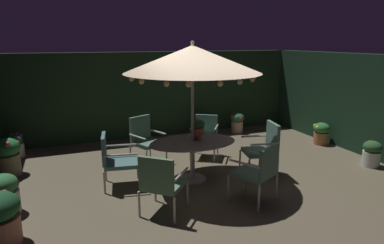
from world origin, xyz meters
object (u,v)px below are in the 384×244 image
(patio_chair_northeast, at_px, (264,146))
(patio_chair_east, at_px, (205,132))
(patio_chair_southeast, at_px, (145,137))
(centerpiece_planter, at_px, (197,127))
(potted_plant_right_near, at_px, (237,122))
(potted_plant_right_far, at_px, (321,132))
(patio_chair_north, at_px, (259,169))
(potted_plant_back_center, at_px, (204,124))
(patio_umbrella, at_px, (192,59))
(potted_plant_back_right, at_px, (7,156))
(patio_chair_south, at_px, (115,158))
(patio_chair_southwest, at_px, (161,181))
(potted_plant_front_corner, at_px, (4,194))
(potted_plant_left_far, at_px, (15,145))
(patio_dining_table, at_px, (192,148))
(potted_plant_left_near, at_px, (372,153))

(patio_chair_northeast, xyz_separation_m, patio_chair_east, (-0.62, 1.44, -0.04))
(patio_chair_southeast, bearing_deg, patio_chair_east, -4.63)
(centerpiece_planter, distance_m, potted_plant_right_near, 3.56)
(patio_chair_east, height_order, potted_plant_right_far, patio_chair_east)
(patio_chair_north, bearing_deg, potted_plant_back_center, 79.04)
(patio_chair_north, xyz_separation_m, patio_chair_southeast, (-1.25, 2.53, -0.02))
(centerpiece_planter, relative_size, patio_chair_northeast, 0.40)
(patio_umbrella, xyz_separation_m, potted_plant_back_right, (-3.29, 1.55, -1.86))
(patio_chair_east, relative_size, patio_chair_south, 0.95)
(patio_chair_east, relative_size, patio_chair_southwest, 0.96)
(potted_plant_front_corner, relative_size, potted_plant_back_center, 1.06)
(centerpiece_planter, xyz_separation_m, potted_plant_right_far, (3.75, 0.87, -0.70))
(patio_chair_northeast, relative_size, patio_chair_southwest, 1.08)
(potted_plant_left_far, bearing_deg, potted_plant_back_right, -91.03)
(potted_plant_left_far, bearing_deg, patio_chair_east, -20.24)
(patio_umbrella, bearing_deg, patio_chair_south, 170.69)
(patio_umbrella, relative_size, patio_chair_southwest, 2.67)
(patio_dining_table, bearing_deg, potted_plant_front_corner, -176.84)
(potted_plant_left_near, bearing_deg, patio_umbrella, 169.69)
(potted_plant_left_near, bearing_deg, potted_plant_left_far, 154.57)
(patio_chair_northeast, relative_size, potted_plant_left_near, 1.90)
(patio_chair_east, bearing_deg, patio_chair_north, -92.74)
(patio_chair_southeast, distance_m, potted_plant_right_near, 3.34)
(patio_chair_east, xyz_separation_m, potted_plant_left_near, (3.00, -1.85, -0.26))
(patio_dining_table, bearing_deg, potted_plant_back_center, 62.83)
(patio_chair_southeast, xyz_separation_m, potted_plant_back_center, (2.03, 1.51, -0.25))
(centerpiece_planter, relative_size, potted_plant_front_corner, 0.65)
(patio_chair_northeast, bearing_deg, patio_dining_table, 168.84)
(patio_chair_east, bearing_deg, patio_chair_southwest, -126.92)
(potted_plant_front_corner, height_order, potted_plant_right_near, potted_plant_front_corner)
(potted_plant_left_far, bearing_deg, potted_plant_left_near, -25.43)
(centerpiece_planter, bearing_deg, patio_chair_east, 59.95)
(patio_chair_south, xyz_separation_m, potted_plant_back_right, (-1.89, 1.32, -0.15))
(patio_chair_north, distance_m, potted_plant_right_near, 4.33)
(patio_chair_southeast, height_order, potted_plant_front_corner, patio_chair_southeast)
(patio_umbrella, relative_size, potted_plant_left_far, 4.79)
(patio_umbrella, bearing_deg, patio_chair_southwest, -130.62)
(patio_dining_table, height_order, patio_chair_northeast, patio_chair_northeast)
(potted_plant_left_far, bearing_deg, patio_chair_southeast, -27.27)
(patio_umbrella, xyz_separation_m, potted_plant_front_corner, (-3.12, -0.17, -1.93))
(patio_chair_southeast, relative_size, potted_plant_back_right, 1.35)
(potted_plant_left_near, bearing_deg, potted_plant_front_corner, 175.75)
(patio_dining_table, xyz_separation_m, patio_chair_east, (0.77, 1.17, -0.08))
(patio_umbrella, height_order, patio_chair_south, patio_umbrella)
(potted_plant_left_far, distance_m, potted_plant_right_near, 5.69)
(patio_chair_east, bearing_deg, potted_plant_right_near, 42.51)
(potted_plant_left_near, bearing_deg, patio_chair_northeast, 170.20)
(patio_dining_table, xyz_separation_m, patio_chair_southwest, (-0.92, -1.07, -0.08))
(patio_chair_northeast, height_order, potted_plant_front_corner, patio_chair_northeast)
(patio_chair_east, height_order, potted_plant_back_right, patio_chair_east)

